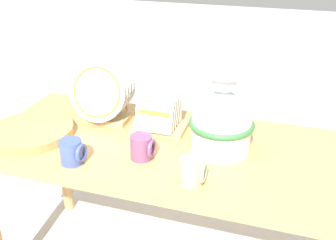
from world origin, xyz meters
TOP-DOWN VIEW (x-y plane):
  - display_table at (0.00, 0.00)m, footprint 1.50×0.67m
  - ceramic_vase at (0.20, 0.03)m, footprint 0.25×0.25m
  - dish_rack_round_plates at (-0.34, 0.14)m, footprint 0.26×0.21m
  - dish_rack_square_plates at (-0.08, 0.12)m, footprint 0.23×0.18m
  - wicker_charger_stack at (-0.56, -0.10)m, footprint 0.34×0.34m
  - mug_cobalt_glaze at (-0.29, -0.23)m, footprint 0.09×0.08m
  - mug_plum_glaze at (-0.06, -0.12)m, footprint 0.09×0.08m
  - mug_sage_glaze at (0.16, -0.22)m, footprint 0.09×0.08m

SIDE VIEW (x-z plane):
  - display_table at x=0.00m, z-range 0.27..0.97m
  - wicker_charger_stack at x=-0.56m, z-range 0.70..0.74m
  - mug_cobalt_glaze at x=-0.29m, z-range 0.70..0.79m
  - mug_plum_glaze at x=-0.06m, z-range 0.70..0.79m
  - mug_sage_glaze at x=0.16m, z-range 0.70..0.79m
  - dish_rack_square_plates at x=-0.08m, z-range 0.67..0.85m
  - dish_rack_round_plates at x=-0.34m, z-range 0.69..0.96m
  - ceramic_vase at x=0.20m, z-range 0.68..1.00m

